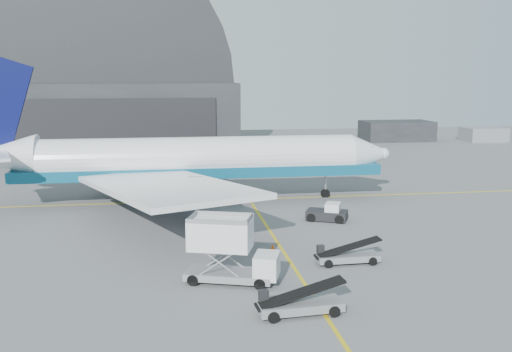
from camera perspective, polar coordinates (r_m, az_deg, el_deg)
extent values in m
plane|color=#565659|center=(42.57, 3.06, -8.00)|extent=(200.00, 200.00, 0.00)
cube|color=gold|center=(61.62, -0.70, -2.32)|extent=(80.00, 0.25, 0.02)
cube|color=gold|center=(40.71, 3.63, -8.85)|extent=(0.25, 40.00, 0.02)
cube|color=black|center=(105.77, -16.14, 5.71)|extent=(50.00, 28.00, 12.00)
cube|color=black|center=(91.93, -17.22, 4.45)|extent=(42.00, 0.40, 9.50)
cube|color=black|center=(121.57, 13.83, 3.48)|extent=(14.00, 8.00, 4.00)
cube|color=gray|center=(125.56, 21.74, 3.25)|extent=(8.00, 6.00, 2.80)
cylinder|color=white|center=(60.03, -5.56, 1.86)|extent=(32.57, 4.34, 4.34)
cone|color=white|center=(63.66, 11.11, 2.18)|extent=(3.98, 4.34, 4.34)
sphere|color=white|center=(64.29, 12.63, 2.20)|extent=(1.27, 1.27, 1.27)
cone|color=white|center=(62.06, -23.81, 1.82)|extent=(6.33, 4.34, 4.34)
cube|color=black|center=(63.23, 10.20, 2.65)|extent=(2.35, 1.99, 0.63)
cube|color=#0D506E|center=(60.25, -5.54, 0.54)|extent=(38.00, 4.39, 1.09)
cube|color=white|center=(49.39, -9.04, -1.04)|extent=(16.69, 22.19, 1.32)
cube|color=white|center=(70.83, -8.96, 2.28)|extent=(16.69, 22.19, 1.32)
cube|color=white|center=(66.02, -23.32, 2.77)|extent=(5.54, 7.57, 0.32)
cylinder|color=gray|center=(53.27, -6.06, -1.76)|extent=(4.71, 2.44, 2.44)
cylinder|color=gray|center=(67.50, -6.63, 0.71)|extent=(4.71, 2.44, 2.44)
cylinder|color=#A5A5AA|center=(62.79, 6.96, -0.99)|extent=(0.25, 0.25, 2.53)
cylinder|color=black|center=(62.96, 6.94, -1.76)|extent=(1.00, 0.32, 1.00)
cylinder|color=black|center=(57.87, -7.12, -2.72)|extent=(1.18, 0.41, 1.18)
cylinder|color=black|center=(63.53, -7.27, -1.58)|extent=(1.18, 0.41, 1.18)
cube|color=gray|center=(37.28, -2.67, -9.82)|extent=(6.02, 3.88, 0.47)
cube|color=silver|center=(36.62, 1.08, -8.94)|extent=(2.09, 2.51, 1.49)
cube|color=black|center=(36.45, 2.18, -8.65)|extent=(0.62, 1.71, 0.84)
cube|color=silver|center=(36.58, -3.57, -5.84)|extent=(4.45, 3.44, 1.87)
cylinder|color=black|center=(36.05, 0.39, -10.75)|extent=(0.80, 0.50, 0.75)
cylinder|color=black|center=(37.86, 0.87, -9.71)|extent=(0.80, 0.50, 0.75)
cylinder|color=black|center=(36.93, -6.31, -10.29)|extent=(0.80, 0.50, 0.75)
cylinder|color=black|center=(38.71, -5.51, -9.32)|extent=(0.80, 0.50, 0.75)
cube|color=black|center=(53.04, 7.09, -3.88)|extent=(4.18, 3.36, 0.83)
cube|color=silver|center=(52.80, 7.70, -3.14)|extent=(1.85, 2.04, 0.83)
cylinder|color=black|center=(52.02, 8.33, -4.34)|extent=(0.88, 0.64, 0.83)
cylinder|color=black|center=(53.79, 8.60, -3.87)|extent=(0.88, 0.64, 0.83)
cylinder|color=black|center=(52.40, 5.54, -4.17)|extent=(0.88, 0.64, 0.83)
cylinder|color=black|center=(54.16, 5.89, -3.71)|extent=(0.88, 0.64, 0.83)
cube|color=gray|center=(32.65, 4.43, -12.84)|extent=(4.87, 1.97, 0.49)
cube|color=black|center=(32.36, 4.44, -11.60)|extent=(5.14, 1.45, 1.38)
cube|color=black|center=(32.49, 0.76, -11.89)|extent=(0.57, 0.47, 0.65)
cylinder|color=black|center=(32.58, 7.82, -13.26)|extent=(0.67, 0.32, 0.65)
cylinder|color=black|center=(33.89, 6.90, -12.30)|extent=(0.67, 0.32, 0.65)
cylinder|color=black|center=(31.60, 1.75, -13.93)|extent=(0.67, 0.32, 0.65)
cylinder|color=black|center=(32.95, 1.07, -12.89)|extent=(0.67, 0.32, 0.65)
cube|color=gray|center=(41.31, 9.12, -8.02)|extent=(4.47, 1.59, 0.45)
cube|color=black|center=(41.10, 9.15, -7.09)|extent=(4.75, 1.09, 1.29)
cube|color=black|center=(41.13, 6.47, -7.30)|extent=(0.51, 0.41, 0.61)
cylinder|color=black|center=(41.26, 11.58, -8.35)|extent=(0.61, 0.26, 0.61)
cylinder|color=black|center=(42.52, 10.89, -7.77)|extent=(0.61, 0.26, 0.61)
cylinder|color=black|center=(40.24, 7.23, -8.69)|extent=(0.61, 0.26, 0.61)
cylinder|color=black|center=(41.53, 6.66, -8.09)|extent=(0.61, 0.26, 0.61)
cube|color=#DF4A07|center=(43.99, 1.67, -7.38)|extent=(0.33, 0.33, 0.03)
cone|color=#DF4A07|center=(43.92, 1.67, -7.10)|extent=(0.33, 0.33, 0.48)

